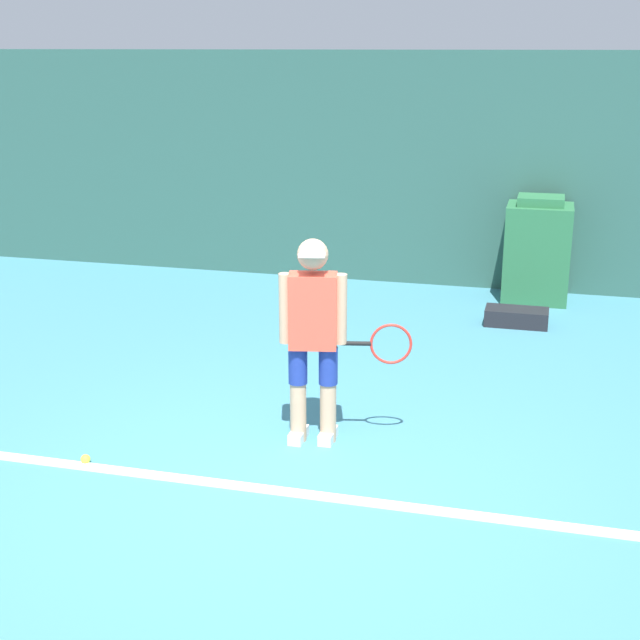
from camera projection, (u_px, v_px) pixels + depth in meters
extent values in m
plane|color=teal|center=(274.00, 487.00, 5.91)|extent=(24.00, 24.00, 0.00)
cube|color=#2D564C|center=(411.00, 170.00, 10.61)|extent=(24.00, 0.10, 2.76)
cube|color=white|center=(272.00, 490.00, 5.85)|extent=(21.60, 0.10, 0.01)
cylinder|color=tan|center=(298.00, 412.00, 6.55)|extent=(0.12, 0.12, 0.45)
cylinder|color=navy|center=(298.00, 365.00, 6.44)|extent=(0.14, 0.14, 0.28)
cube|color=white|center=(298.00, 435.00, 6.60)|extent=(0.10, 0.24, 0.08)
cylinder|color=tan|center=(328.00, 412.00, 6.54)|extent=(0.12, 0.12, 0.45)
cylinder|color=navy|center=(328.00, 365.00, 6.43)|extent=(0.14, 0.14, 0.28)
cube|color=white|center=(328.00, 436.00, 6.59)|extent=(0.10, 0.24, 0.08)
cube|color=#E54C38|center=(313.00, 311.00, 6.31)|extent=(0.37, 0.27, 0.54)
sphere|color=tan|center=(313.00, 254.00, 6.19)|extent=(0.22, 0.22, 0.22)
cube|color=white|center=(312.00, 255.00, 6.09)|extent=(0.20, 0.15, 0.02)
cylinder|color=tan|center=(285.00, 308.00, 6.32)|extent=(0.09, 0.09, 0.51)
cylinder|color=tan|center=(341.00, 309.00, 6.30)|extent=(0.09, 0.09, 0.51)
cylinder|color=black|center=(356.00, 343.00, 6.37)|extent=(0.22, 0.08, 0.03)
torus|color=red|center=(391.00, 344.00, 6.36)|extent=(0.30, 0.08, 0.30)
sphere|color=#D1E533|center=(85.00, 459.00, 6.23)|extent=(0.07, 0.07, 0.07)
cube|color=#28663D|center=(537.00, 253.00, 10.10)|extent=(0.72, 0.64, 1.10)
cube|color=#28663D|center=(541.00, 201.00, 9.92)|extent=(0.51, 0.45, 0.10)
cube|color=black|center=(516.00, 317.00, 9.30)|extent=(0.65, 0.33, 0.18)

